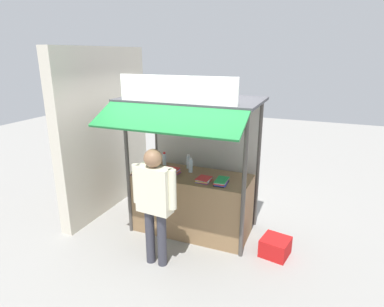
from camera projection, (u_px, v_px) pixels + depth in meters
ground_plane at (192, 230)px, 5.29m from camera, size 20.00×20.00×0.00m
stall_counter at (192, 203)px, 5.14m from camera, size 1.81×0.78×0.96m
stall_structure at (195, 137)px, 4.94m from camera, size 2.01×1.69×2.50m
water_bottle_mid_right at (164, 159)px, 5.43m from camera, size 0.06×0.06×0.22m
water_bottle_right at (191, 165)px, 5.09m from camera, size 0.07×0.07×0.24m
water_bottle_front_right at (188, 162)px, 5.27m from camera, size 0.07×0.07×0.23m
magazine_stack_back_right at (170, 171)px, 5.03m from camera, size 0.27×0.28×0.08m
magazine_stack_front_left at (142, 172)px, 5.07m from camera, size 0.24×0.30×0.05m
magazine_stack_far_left at (221, 181)px, 4.66m from camera, size 0.20×0.30×0.07m
magazine_stack_rear_center at (204, 179)px, 4.75m from camera, size 0.22×0.25×0.06m
banana_bunch_inner_right at (175, 125)px, 4.32m from camera, size 0.10×0.10×0.25m
banana_bunch_leftmost at (215, 128)px, 4.12m from camera, size 0.10×0.10×0.25m
vendor_person at (154, 197)px, 4.17m from camera, size 0.62×0.23×1.64m
plastic_crate at (275, 247)px, 4.60m from camera, size 0.44×0.44×0.26m
neighbour_wall at (106, 131)px, 5.77m from camera, size 0.20×2.40×2.87m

